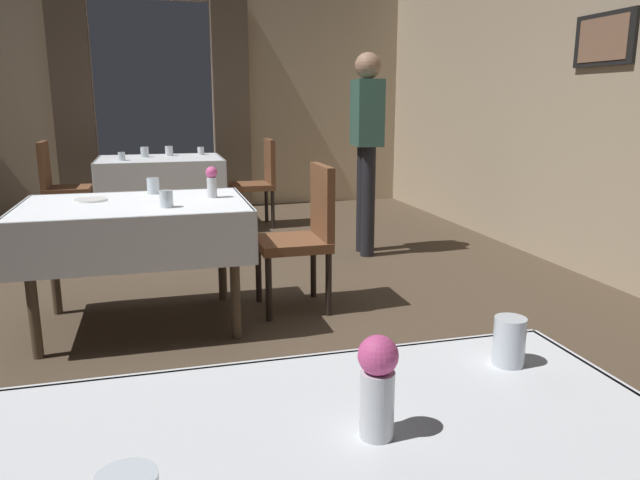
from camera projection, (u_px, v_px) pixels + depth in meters
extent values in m
plane|color=#4C3D2D|center=(169.00, 321.00, 3.69)|extent=(10.08, 10.08, 0.00)
cube|color=tan|center=(630.00, 75.00, 4.17)|extent=(0.12, 8.40, 3.00)
cube|color=black|center=(605.00, 39.00, 4.28)|extent=(0.03, 0.60, 0.37)
cube|color=#8C664C|center=(603.00, 39.00, 4.28)|extent=(0.01, 0.49, 0.30)
cube|color=tan|center=(309.00, 87.00, 7.80)|extent=(2.50, 0.12, 3.00)
cube|color=brown|center=(73.00, 106.00, 6.99)|extent=(0.44, 0.14, 2.53)
cube|color=brown|center=(232.00, 106.00, 7.46)|extent=(0.44, 0.14, 2.53)
cube|color=white|center=(258.00, 424.00, 1.38)|extent=(1.43, 0.02, 0.31)
cylinder|color=#4C3D2D|center=(32.00, 293.00, 3.09)|extent=(0.06, 0.06, 0.71)
cylinder|color=#4C3D2D|center=(235.00, 278.00, 3.35)|extent=(0.06, 0.06, 0.71)
cylinder|color=#4C3D2D|center=(53.00, 260.00, 3.75)|extent=(0.06, 0.06, 0.71)
cylinder|color=#4C3D2D|center=(222.00, 249.00, 4.01)|extent=(0.06, 0.06, 0.71)
cube|color=#4C3D2D|center=(135.00, 207.00, 3.47)|extent=(1.21, 0.86, 0.03)
cube|color=white|center=(134.00, 203.00, 3.46)|extent=(1.27, 0.92, 0.01)
cube|color=white|center=(134.00, 245.00, 3.06)|extent=(1.27, 0.02, 0.30)
cube|color=white|center=(138.00, 214.00, 3.93)|extent=(1.27, 0.02, 0.30)
cube|color=white|center=(17.00, 234.00, 3.33)|extent=(0.02, 0.92, 0.30)
cube|color=white|center=(244.00, 222.00, 3.66)|extent=(0.02, 0.92, 0.30)
cylinder|color=#4C3D2D|center=(108.00, 203.00, 5.82)|extent=(0.06, 0.06, 0.71)
cylinder|color=#4C3D2D|center=(215.00, 199.00, 6.08)|extent=(0.06, 0.06, 0.71)
cylinder|color=#4C3D2D|center=(113.00, 192.00, 6.52)|extent=(0.06, 0.06, 0.71)
cylinder|color=#4C3D2D|center=(208.00, 189.00, 6.78)|extent=(0.06, 0.06, 0.71)
cube|color=#4C3D2D|center=(160.00, 160.00, 6.22)|extent=(1.18, 0.91, 0.03)
cube|color=white|center=(160.00, 158.00, 6.21)|extent=(1.24, 0.97, 0.01)
cube|color=white|center=(161.00, 178.00, 5.79)|extent=(1.24, 0.02, 0.31)
cube|color=white|center=(160.00, 168.00, 6.70)|extent=(1.24, 0.02, 0.31)
cube|color=white|center=(98.00, 175.00, 6.09)|extent=(0.02, 0.97, 0.31)
cube|color=white|center=(221.00, 171.00, 6.41)|extent=(0.02, 0.97, 0.31)
cylinder|color=black|center=(269.00, 288.00, 3.66)|extent=(0.04, 0.04, 0.42)
cylinder|color=black|center=(258.00, 271.00, 4.01)|extent=(0.04, 0.04, 0.42)
cylinder|color=black|center=(329.00, 283.00, 3.75)|extent=(0.04, 0.04, 0.42)
cylinder|color=black|center=(313.00, 267.00, 4.11)|extent=(0.04, 0.04, 0.42)
cube|color=brown|center=(292.00, 243.00, 3.83)|extent=(0.44, 0.44, 0.06)
cube|color=brown|center=(322.00, 203.00, 3.83)|extent=(0.05, 0.42, 0.48)
cylinder|color=black|center=(237.00, 211.00, 6.24)|extent=(0.04, 0.04, 0.42)
cylinder|color=black|center=(232.00, 205.00, 6.60)|extent=(0.04, 0.04, 0.42)
cylinder|color=black|center=(273.00, 209.00, 6.34)|extent=(0.04, 0.04, 0.42)
cylinder|color=black|center=(266.00, 203.00, 6.70)|extent=(0.04, 0.04, 0.42)
cube|color=brown|center=(252.00, 186.00, 6.42)|extent=(0.44, 0.44, 0.06)
cube|color=brown|center=(270.00, 162.00, 6.41)|extent=(0.05, 0.42, 0.48)
cylinder|color=black|center=(91.00, 208.00, 6.43)|extent=(0.04, 0.04, 0.42)
cylinder|color=black|center=(88.00, 214.00, 6.07)|extent=(0.04, 0.04, 0.42)
cylinder|color=black|center=(53.00, 209.00, 6.33)|extent=(0.04, 0.04, 0.42)
cylinder|color=black|center=(47.00, 216.00, 5.98)|extent=(0.04, 0.04, 0.42)
cube|color=brown|center=(68.00, 190.00, 6.15)|extent=(0.44, 0.44, 0.06)
cube|color=brown|center=(44.00, 165.00, 6.04)|extent=(0.05, 0.42, 0.48)
cylinder|color=silver|center=(377.00, 404.00, 1.03)|extent=(0.06, 0.06, 0.12)
sphere|color=#D84C8C|center=(378.00, 355.00, 1.01)|extent=(0.07, 0.07, 0.07)
cylinder|color=silver|center=(509.00, 341.00, 1.32)|extent=(0.07, 0.07, 0.11)
cylinder|color=silver|center=(212.00, 188.00, 3.62)|extent=(0.06, 0.06, 0.12)
sphere|color=#D84C8C|center=(211.00, 172.00, 3.60)|extent=(0.07, 0.07, 0.07)
cylinder|color=silver|center=(166.00, 199.00, 3.29)|extent=(0.07, 0.07, 0.09)
cylinder|color=silver|center=(153.00, 186.00, 3.78)|extent=(0.08, 0.08, 0.10)
cylinder|color=white|center=(91.00, 200.00, 3.52)|extent=(0.19, 0.19, 0.01)
cylinder|color=silver|center=(122.00, 156.00, 5.92)|extent=(0.07, 0.07, 0.08)
cylinder|color=silver|center=(201.00, 151.00, 6.54)|extent=(0.07, 0.07, 0.09)
cylinder|color=silver|center=(169.00, 151.00, 6.45)|extent=(0.08, 0.08, 0.10)
cylinder|color=silver|center=(145.00, 152.00, 6.28)|extent=(0.08, 0.08, 0.11)
cylinder|color=black|center=(363.00, 199.00, 5.33)|extent=(0.12, 0.12, 0.95)
cylinder|color=black|center=(368.00, 202.00, 5.15)|extent=(0.12, 0.12, 0.95)
cube|color=#33594C|center=(367.00, 113.00, 5.07)|extent=(0.26, 0.38, 0.55)
sphere|color=#9E755B|center=(368.00, 66.00, 4.99)|extent=(0.22, 0.22, 0.22)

